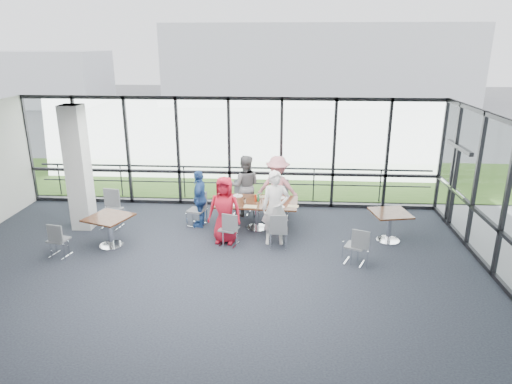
# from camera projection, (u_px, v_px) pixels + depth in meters

# --- Properties ---
(floor) EXTENTS (12.00, 10.00, 0.02)m
(floor) POSITION_uv_depth(u_px,v_px,m) (199.00, 291.00, 8.95)
(floor) COLOR black
(floor) RESTS_ON ground
(ceiling) EXTENTS (12.00, 10.00, 0.04)m
(ceiling) POSITION_uv_depth(u_px,v_px,m) (192.00, 129.00, 7.94)
(ceiling) COLOR silver
(ceiling) RESTS_ON ground
(curtain_wall_back) EXTENTS (12.00, 0.10, 3.20)m
(curtain_wall_back) POSITION_uv_depth(u_px,v_px,m) (229.00, 153.00, 13.18)
(curtain_wall_back) COLOR white
(curtain_wall_back) RESTS_ON ground
(exit_door) EXTENTS (0.12, 1.60, 2.10)m
(exit_door) POSITION_uv_depth(u_px,v_px,m) (454.00, 188.00, 11.78)
(exit_door) COLOR black
(exit_door) RESTS_ON ground
(structural_column) EXTENTS (0.50, 0.50, 3.20)m
(structural_column) POSITION_uv_depth(u_px,v_px,m) (78.00, 168.00, 11.52)
(structural_column) COLOR silver
(structural_column) RESTS_ON ground
(apron) EXTENTS (80.00, 70.00, 0.02)m
(apron) POSITION_uv_depth(u_px,v_px,m) (245.00, 163.00, 18.43)
(apron) COLOR slate
(apron) RESTS_ON ground
(grass_strip) EXTENTS (80.00, 5.00, 0.01)m
(grass_strip) POSITION_uv_depth(u_px,v_px,m) (240.00, 176.00, 16.52)
(grass_strip) COLOR #2F5A18
(grass_strip) RESTS_ON ground
(hangar_main) EXTENTS (24.00, 10.00, 6.00)m
(hangar_main) POSITION_uv_depth(u_px,v_px,m) (316.00, 63.00, 38.08)
(hangar_main) COLOR silver
(hangar_main) RESTS_ON ground
(hangar_aux) EXTENTS (10.00, 6.00, 4.00)m
(hangar_aux) POSITION_uv_depth(u_px,v_px,m) (39.00, 77.00, 36.02)
(hangar_aux) COLOR silver
(hangar_aux) RESTS_ON ground
(guard_rail) EXTENTS (12.00, 0.06, 0.06)m
(guard_rail) POSITION_uv_depth(u_px,v_px,m) (232.00, 183.00, 14.10)
(guard_rail) COLOR #2D2D33
(guard_rail) RESTS_ON ground
(main_table) EXTENTS (2.13, 1.25, 0.75)m
(main_table) POSITION_uv_depth(u_px,v_px,m) (257.00, 205.00, 11.73)
(main_table) COLOR #3B1B0D
(main_table) RESTS_ON ground
(side_table_left) EXTENTS (1.17, 1.17, 0.75)m
(side_table_left) POSITION_uv_depth(u_px,v_px,m) (109.00, 221.00, 10.70)
(side_table_left) COLOR #3B1B0D
(side_table_left) RESTS_ON ground
(side_table_right) EXTENTS (1.01, 1.01, 0.75)m
(side_table_right) POSITION_uv_depth(u_px,v_px,m) (390.00, 217.00, 10.98)
(side_table_right) COLOR #3B1B0D
(side_table_right) RESTS_ON ground
(diner_near_left) EXTENTS (0.86, 0.62, 1.65)m
(diner_near_left) POSITION_uv_depth(u_px,v_px,m) (225.00, 210.00, 10.89)
(diner_near_left) COLOR #B71428
(diner_near_left) RESTS_ON ground
(diner_near_right) EXTENTS (0.70, 0.54, 1.80)m
(diner_near_right) POSITION_uv_depth(u_px,v_px,m) (275.00, 208.00, 10.78)
(diner_near_right) COLOR silver
(diner_near_right) RESTS_ON ground
(diner_far_left) EXTENTS (0.85, 0.54, 1.72)m
(diner_far_left) POSITION_uv_depth(u_px,v_px,m) (245.00, 186.00, 12.60)
(diner_far_left) COLOR slate
(diner_far_left) RESTS_ON ground
(diner_far_right) EXTENTS (1.21, 0.75, 1.75)m
(diner_far_right) POSITION_uv_depth(u_px,v_px,m) (278.00, 188.00, 12.38)
(diner_far_right) COLOR pink
(diner_far_right) RESTS_ON ground
(diner_end) EXTENTS (0.49, 0.89, 1.53)m
(diner_end) POSITION_uv_depth(u_px,v_px,m) (200.00, 199.00, 11.87)
(diner_end) COLOR #295195
(diner_end) RESTS_ON ground
(chair_main_nl) EXTENTS (0.50, 0.50, 0.83)m
(chair_main_nl) POSITION_uv_depth(u_px,v_px,m) (229.00, 229.00, 10.82)
(chair_main_nl) COLOR slate
(chair_main_nl) RESTS_ON ground
(chair_main_nr) EXTENTS (0.42, 0.42, 0.85)m
(chair_main_nr) POSITION_uv_depth(u_px,v_px,m) (279.00, 230.00, 10.71)
(chair_main_nr) COLOR slate
(chair_main_nr) RESTS_ON ground
(chair_main_fl) EXTENTS (0.51, 0.51, 0.91)m
(chair_main_fl) POSITION_uv_depth(u_px,v_px,m) (242.00, 198.00, 12.85)
(chair_main_fl) COLOR slate
(chair_main_fl) RESTS_ON ground
(chair_main_fr) EXTENTS (0.51, 0.51, 0.97)m
(chair_main_fr) POSITION_uv_depth(u_px,v_px,m) (281.00, 199.00, 12.67)
(chair_main_fr) COLOR slate
(chair_main_fr) RESTS_ON ground
(chair_main_end) EXTENTS (0.51, 0.51, 0.85)m
(chair_main_end) POSITION_uv_depth(u_px,v_px,m) (196.00, 210.00, 12.00)
(chair_main_end) COLOR slate
(chair_main_end) RESTS_ON ground
(chair_spare_la) EXTENTS (0.47, 0.47, 0.81)m
(chair_spare_la) POSITION_uv_depth(u_px,v_px,m) (59.00, 240.00, 10.26)
(chair_spare_la) COLOR slate
(chair_spare_la) RESTS_ON ground
(chair_spare_lb) EXTENTS (0.55, 0.55, 0.97)m
(chair_spare_lb) POSITION_uv_depth(u_px,v_px,m) (111.00, 210.00, 11.85)
(chair_spare_lb) COLOR slate
(chair_spare_lb) RESTS_ON ground
(chair_spare_r) EXTENTS (0.53, 0.53, 0.83)m
(chair_spare_r) POSITION_uv_depth(u_px,v_px,m) (355.00, 246.00, 9.93)
(chair_spare_r) COLOR slate
(chair_spare_r) RESTS_ON ground
(plate_nl) EXTENTS (0.27, 0.27, 0.01)m
(plate_nl) POSITION_uv_depth(u_px,v_px,m) (231.00, 205.00, 11.41)
(plate_nl) COLOR white
(plate_nl) RESTS_ON main_table
(plate_nr) EXTENTS (0.28, 0.28, 0.01)m
(plate_nr) POSITION_uv_depth(u_px,v_px,m) (279.00, 207.00, 11.27)
(plate_nr) COLOR white
(plate_nr) RESTS_ON main_table
(plate_fl) EXTENTS (0.28, 0.28, 0.01)m
(plate_fl) POSITION_uv_depth(u_px,v_px,m) (238.00, 196.00, 12.08)
(plate_fl) COLOR white
(plate_fl) RESTS_ON main_table
(plate_fr) EXTENTS (0.28, 0.28, 0.01)m
(plate_fr) POSITION_uv_depth(u_px,v_px,m) (280.00, 198.00, 11.95)
(plate_fr) COLOR white
(plate_fr) RESTS_ON main_table
(plate_end) EXTENTS (0.27, 0.27, 0.01)m
(plate_end) POSITION_uv_depth(u_px,v_px,m) (221.00, 199.00, 11.81)
(plate_end) COLOR white
(plate_end) RESTS_ON main_table
(tumbler_a) EXTENTS (0.07, 0.07, 0.14)m
(tumbler_a) POSITION_uv_depth(u_px,v_px,m) (245.00, 201.00, 11.49)
(tumbler_a) COLOR white
(tumbler_a) RESTS_ON main_table
(tumbler_b) EXTENTS (0.06, 0.06, 0.13)m
(tumbler_b) POSITION_uv_depth(u_px,v_px,m) (268.00, 202.00, 11.44)
(tumbler_b) COLOR white
(tumbler_b) RESTS_ON main_table
(tumbler_c) EXTENTS (0.07, 0.07, 0.14)m
(tumbler_c) POSITION_uv_depth(u_px,v_px,m) (261.00, 196.00, 11.91)
(tumbler_c) COLOR white
(tumbler_c) RESTS_ON main_table
(tumbler_d) EXTENTS (0.07, 0.07, 0.14)m
(tumbler_d) POSITION_uv_depth(u_px,v_px,m) (225.00, 200.00, 11.59)
(tumbler_d) COLOR white
(tumbler_d) RESTS_ON main_table
(menu_a) EXTENTS (0.35, 0.26, 0.00)m
(menu_a) POSITION_uv_depth(u_px,v_px,m) (250.00, 206.00, 11.33)
(menu_a) COLOR beige
(menu_a) RESTS_ON main_table
(menu_b) EXTENTS (0.30, 0.23, 0.00)m
(menu_b) POSITION_uv_depth(u_px,v_px,m) (293.00, 206.00, 11.34)
(menu_b) COLOR beige
(menu_b) RESTS_ON main_table
(menu_c) EXTENTS (0.33, 0.26, 0.00)m
(menu_c) POSITION_uv_depth(u_px,v_px,m) (262.00, 197.00, 12.05)
(menu_c) COLOR beige
(menu_c) RESTS_ON main_table
(condiment_caddy) EXTENTS (0.10, 0.07, 0.04)m
(condiment_caddy) POSITION_uv_depth(u_px,v_px,m) (257.00, 200.00, 11.75)
(condiment_caddy) COLOR black
(condiment_caddy) RESTS_ON main_table
(ketchup_bottle) EXTENTS (0.06, 0.06, 0.18)m
(ketchup_bottle) POSITION_uv_depth(u_px,v_px,m) (256.00, 198.00, 11.68)
(ketchup_bottle) COLOR #A92B0E
(ketchup_bottle) RESTS_ON main_table
(green_bottle) EXTENTS (0.05, 0.05, 0.20)m
(green_bottle) POSITION_uv_depth(u_px,v_px,m) (258.00, 198.00, 11.67)
(green_bottle) COLOR #246F39
(green_bottle) RESTS_ON main_table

